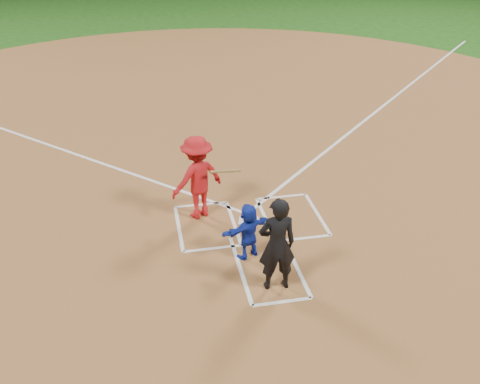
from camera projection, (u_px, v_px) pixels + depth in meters
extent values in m
plane|color=#1A4912|center=(250.00, 221.00, 12.00)|extent=(120.00, 120.00, 0.00)
cylinder|color=brown|center=(211.00, 123.00, 17.15)|extent=(28.00, 28.00, 0.01)
cylinder|color=silver|center=(250.00, 220.00, 11.99)|extent=(0.60, 0.60, 0.02)
imported|color=#162FB7|center=(248.00, 231.00, 10.55)|extent=(1.15, 0.77, 1.19)
imported|color=black|center=(277.00, 244.00, 9.54)|extent=(0.69, 0.45, 1.88)
cube|color=white|center=(201.00, 205.00, 12.62)|extent=(1.22, 0.08, 0.01)
cube|color=white|center=(213.00, 248.00, 11.05)|extent=(1.22, 0.08, 0.01)
cube|color=white|center=(233.00, 222.00, 11.93)|extent=(0.08, 1.83, 0.01)
cube|color=white|center=(179.00, 228.00, 11.73)|extent=(0.08, 1.83, 0.01)
cube|color=white|center=(281.00, 197.00, 12.95)|extent=(1.22, 0.08, 0.01)
cube|color=white|center=(304.00, 238.00, 11.38)|extent=(1.22, 0.08, 0.01)
cube|color=white|center=(266.00, 219.00, 12.06)|extent=(0.08, 1.83, 0.01)
cube|color=white|center=(317.00, 213.00, 12.27)|extent=(0.08, 1.83, 0.01)
cube|color=white|center=(240.00, 269.00, 10.45)|extent=(0.08, 2.20, 0.01)
cube|color=white|center=(294.00, 262.00, 10.63)|extent=(0.08, 2.20, 0.01)
cube|color=white|center=(282.00, 302.00, 9.60)|extent=(1.10, 0.08, 0.01)
cube|color=white|center=(397.00, 95.00, 19.51)|extent=(14.21, 14.21, 0.01)
imported|color=red|center=(197.00, 178.00, 11.74)|extent=(1.43, 1.17, 1.93)
cylinder|color=olive|center=(225.00, 171.00, 11.63)|extent=(0.77, 0.44, 0.28)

